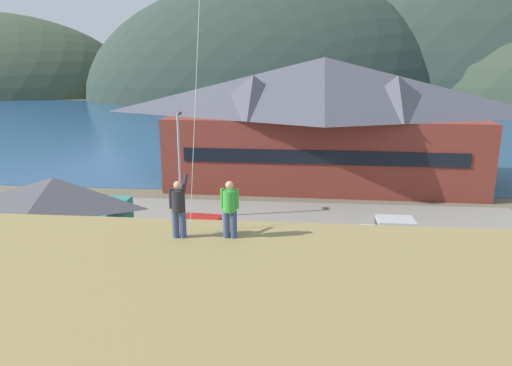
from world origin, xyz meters
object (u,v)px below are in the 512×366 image
Objects in this scene: harbor_lodge at (323,118)px; moored_boat_wharfside at (200,152)px; parked_car_mid_row_far at (203,232)px; storage_shed_near_lot at (57,216)px; parking_light_pole at (179,159)px; parked_car_lone_by_shed at (262,267)px; parked_car_front_row_red at (151,265)px; person_kite_flyer at (179,207)px; parked_car_back_row_left at (396,233)px; person_companion at (230,208)px; wharf_dock at (232,152)px.

harbor_lodge reaches higher than moored_boat_wharfside.
moored_boat_wharfside is 26.29m from parked_car_mid_row_far.
parking_light_pole is (5.17, 7.11, 1.89)m from storage_shed_near_lot.
parked_car_lone_by_shed is at bearing -49.63° from parked_car_mid_row_far.
parked_car_mid_row_far is 0.60× the size of parking_light_pole.
parking_light_pole is at bearing 53.98° from storage_shed_near_lot.
parking_light_pole is (-6.41, 9.71, 3.23)m from parked_car_lone_by_shed.
parked_car_front_row_red is at bearing -113.08° from harbor_lodge.
person_kite_flyer is at bearing -65.48° from parked_car_front_row_red.
parked_car_back_row_left is 2.43× the size of person_companion.
parked_car_mid_row_far is 5.97m from parked_car_lone_by_shed.
parked_car_lone_by_shed is at bearing -99.73° from harbor_lodge.
parked_car_front_row_red is (-1.57, -4.84, 0.00)m from parked_car_mid_row_far.
harbor_lodge is 6.41× the size of parked_car_mid_row_far.
parked_car_back_row_left and parked_car_front_row_red have the same top height.
harbor_lodge is at bearing 48.19° from parking_light_pole.
harbor_lodge is 15.07m from parking_light_pole.
person_kite_flyer is at bearing -100.52° from harbor_lodge.
wharf_dock is at bearing 94.66° from parked_car_mid_row_far.
parked_car_mid_row_far is at bearing -175.80° from parked_car_back_row_left.
storage_shed_near_lot is 1.77× the size of parked_car_mid_row_far.
moored_boat_wharfside is at bearing 107.20° from parked_car_lone_by_shed.
parked_car_mid_row_far reaches higher than wharf_dock.
parked_car_lone_by_shed is (3.87, -4.55, 0.00)m from parked_car_mid_row_far.
storage_shed_near_lot is at bearing 154.84° from parked_car_front_row_red.
parking_light_pole is at bearing -90.64° from wharf_dock.
moored_boat_wharfside reaches higher than wharf_dock.
parked_car_lone_by_shed is 2.46× the size of person_companion.
parked_car_front_row_red is at bearing -82.67° from moored_boat_wharfside.
harbor_lodge reaches higher than storage_shed_near_lot.
moored_boat_wharfside is (-3.21, -2.42, 0.37)m from wharf_dock.
harbor_lodge is 18.57m from parked_car_mid_row_far.
parked_car_mid_row_far is at bearing 105.70° from person_companion.
person_kite_flyer is (9.76, -10.81, 4.23)m from storage_shed_near_lot.
parking_light_pole is 3.94× the size of person_kite_flyer.
storage_shed_near_lot is 15.17m from person_kite_flyer.
parked_car_mid_row_far and parked_car_back_row_left have the same top height.
parked_car_front_row_red is 10.55m from parking_light_pole.
person_kite_flyer is at bearing -75.64° from parking_light_pole.
parked_car_back_row_left is (13.54, -27.30, 0.71)m from wharf_dock.
parking_light_pole is (-0.97, 10.00, 3.23)m from parked_car_front_row_red.
parked_car_mid_row_far is 2.35× the size of person_kite_flyer.
wharf_dock is 32.98m from parked_car_front_row_red.
person_companion is at bearing -43.48° from storage_shed_near_lot.
moored_boat_wharfside is at bearing 97.33° from parked_car_front_row_red.
storage_shed_near_lot is 6.92m from parked_car_front_row_red.
person_kite_flyer is (7.54, -38.47, 5.92)m from moored_boat_wharfside.
parked_car_front_row_red is at bearing -176.93° from parked_car_lone_by_shed.
parked_car_lone_by_shed is 9.83m from person_companion.
parked_car_mid_row_far is 11.28m from parked_car_back_row_left.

